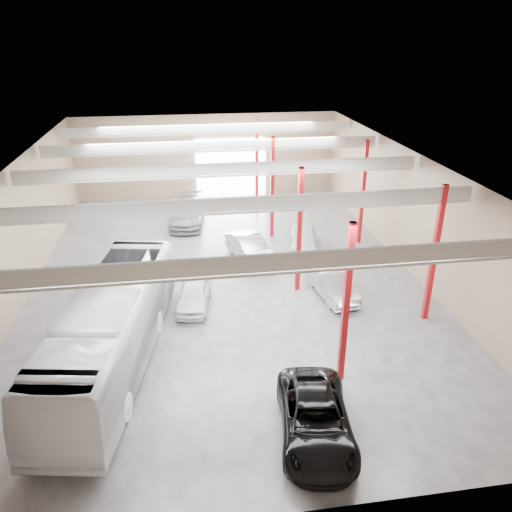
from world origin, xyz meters
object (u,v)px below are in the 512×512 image
object	(u,v)px
car_row_b	(250,249)
coach_bus	(112,328)
car_row_c	(187,212)
car_row_a	(194,294)
car_right_near	(332,284)
black_sedan	(315,419)
car_right_far	(304,238)

from	to	relation	value
car_row_b	coach_bus	bearing A→B (deg)	-142.47
coach_bus	car_row_c	size ratio (longest dim) A/B	2.21
car_row_a	car_right_near	world-z (taller)	car_right_near
coach_bus	car_row_c	world-z (taller)	coach_bus
black_sedan	car_row_a	bearing A→B (deg)	119.19
coach_bus	car_row_a	bearing A→B (deg)	61.67
black_sedan	car_row_c	xyz separation A→B (m)	(-3.91, 22.48, 0.10)
coach_bus	car_row_c	bearing A→B (deg)	88.14
car_row_c	car_right_near	size ratio (longest dim) A/B	1.38
black_sedan	car_right_far	size ratio (longest dim) A/B	1.25
car_row_a	car_right_far	bearing A→B (deg)	49.94
black_sedan	car_row_b	distance (m)	15.20
black_sedan	car_row_c	distance (m)	22.82
car_row_a	car_right_far	distance (m)	9.90
coach_bus	car_right_near	world-z (taller)	coach_bus
black_sedan	car_right_far	xyz separation A→B (m)	(3.59, 16.47, -0.01)
car_row_a	car_row_c	bearing A→B (deg)	99.17
coach_bus	car_right_near	size ratio (longest dim) A/B	3.05
coach_bus	car_row_a	size ratio (longest dim) A/B	3.23
black_sedan	car_row_a	world-z (taller)	black_sedan
coach_bus	car_right_near	distance (m)	12.01
black_sedan	car_row_b	bearing A→B (deg)	98.53
car_row_a	coach_bus	bearing A→B (deg)	-119.23
car_row_a	car_row_c	world-z (taller)	car_row_c
coach_bus	black_sedan	world-z (taller)	coach_bus
car_right_far	car_row_a	bearing A→B (deg)	-125.31
car_row_b	car_right_far	bearing A→B (deg)	3.02
car_right_near	coach_bus	bearing A→B (deg)	-166.04
black_sedan	car_row_c	bearing A→B (deg)	107.69
black_sedan	coach_bus	bearing A→B (deg)	151.81
black_sedan	car_row_b	size ratio (longest dim) A/B	1.14
car_row_b	car_right_far	xyz separation A→B (m)	(3.78, 1.27, -0.04)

